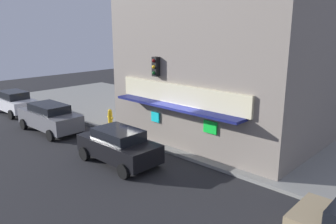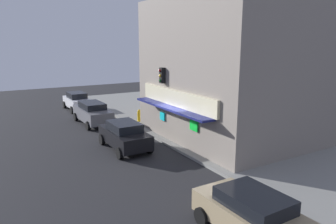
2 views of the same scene
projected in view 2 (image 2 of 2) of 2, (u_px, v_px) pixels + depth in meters
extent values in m
plane|color=#232326|center=(171.00, 148.00, 18.68)|extent=(60.44, 60.44, 0.00)
cube|color=gray|center=(235.00, 135.00, 21.15)|extent=(40.29, 10.09, 0.15)
cube|color=gray|center=(233.00, 69.00, 20.11)|extent=(10.19, 8.31, 8.63)
cube|color=beige|center=(176.00, 98.00, 18.35)|extent=(7.75, 0.16, 0.95)
cube|color=navy|center=(171.00, 108.00, 18.29)|extent=(7.34, 0.90, 0.12)
cube|color=#19D8E5|center=(162.00, 116.00, 20.07)|extent=(0.54, 0.08, 0.51)
cube|color=#19E53F|center=(194.00, 126.00, 17.08)|extent=(0.71, 0.08, 0.56)
cylinder|color=black|center=(166.00, 102.00, 19.80)|extent=(0.18, 0.18, 4.66)
cube|color=black|center=(162.00, 75.00, 19.33)|extent=(0.32, 0.28, 0.95)
sphere|color=maroon|center=(160.00, 71.00, 19.19)|extent=(0.18, 0.18, 0.18)
sphere|color=yellow|center=(160.00, 76.00, 19.25)|extent=(0.18, 0.18, 0.18)
sphere|color=#0F4C19|center=(160.00, 80.00, 19.32)|extent=(0.18, 0.18, 0.18)
cylinder|color=gold|center=(139.00, 117.00, 24.36)|extent=(0.28, 0.28, 0.73)
sphere|color=gold|center=(139.00, 111.00, 24.27)|extent=(0.24, 0.24, 0.24)
cylinder|color=gold|center=(138.00, 116.00, 24.52)|extent=(0.12, 0.10, 0.10)
cylinder|color=gold|center=(140.00, 117.00, 24.18)|extent=(0.12, 0.10, 0.10)
cylinder|color=#2D2D2D|center=(210.00, 145.00, 17.28)|extent=(0.56, 0.56, 0.93)
cylinder|color=brown|center=(237.00, 159.00, 15.21)|extent=(0.17, 0.17, 0.91)
cylinder|color=brown|center=(232.00, 157.00, 15.47)|extent=(0.17, 0.17, 0.91)
cube|color=#334C8C|center=(235.00, 143.00, 15.17)|extent=(0.27, 0.49, 0.66)
sphere|color=tan|center=(236.00, 133.00, 15.07)|extent=(0.22, 0.22, 0.22)
cylinder|color=#334C8C|center=(239.00, 142.00, 15.32)|extent=(0.11, 0.11, 0.59)
cylinder|color=#334C8C|center=(231.00, 144.00, 15.04)|extent=(0.11, 0.11, 0.59)
cube|color=black|center=(125.00, 137.00, 18.42)|extent=(4.08, 1.80, 0.80)
cube|color=black|center=(124.00, 126.00, 18.29)|extent=(2.21, 1.51, 0.48)
cylinder|color=black|center=(149.00, 148.00, 17.75)|extent=(0.64, 0.22, 0.64)
cylinder|color=black|center=(120.00, 153.00, 16.87)|extent=(0.64, 0.22, 0.64)
cylinder|color=black|center=(129.00, 135.00, 20.15)|extent=(0.64, 0.22, 0.64)
cylinder|color=black|center=(102.00, 139.00, 19.27)|extent=(0.64, 0.22, 0.64)
cube|color=#9E8966|center=(253.00, 218.00, 9.92)|extent=(4.09, 1.90, 0.77)
cube|color=black|center=(254.00, 200.00, 9.79)|extent=(2.21, 1.58, 0.45)
cylinder|color=black|center=(242.00, 203.00, 11.65)|extent=(0.64, 0.23, 0.64)
cylinder|color=black|center=(202.00, 216.00, 10.72)|extent=(0.64, 0.23, 0.64)
cube|color=slate|center=(93.00, 114.00, 24.15)|extent=(4.61, 1.84, 0.88)
cube|color=black|center=(92.00, 105.00, 24.00)|extent=(2.50, 1.52, 0.46)
cylinder|color=black|center=(111.00, 123.00, 23.35)|extent=(0.64, 0.23, 0.64)
cylinder|color=black|center=(88.00, 126.00, 22.46)|extent=(0.64, 0.23, 0.64)
cylinder|color=black|center=(97.00, 114.00, 26.02)|extent=(0.64, 0.23, 0.64)
cylinder|color=black|center=(76.00, 117.00, 25.13)|extent=(0.64, 0.23, 0.64)
cube|color=silver|center=(77.00, 102.00, 29.25)|extent=(3.99, 1.72, 0.79)
cube|color=black|center=(77.00, 95.00, 29.11)|extent=(2.16, 1.43, 0.51)
cylinder|color=black|center=(91.00, 108.00, 28.59)|extent=(0.64, 0.23, 0.64)
cylinder|color=black|center=(72.00, 110.00, 27.75)|extent=(0.64, 0.23, 0.64)
cylinder|color=black|center=(82.00, 103.00, 30.92)|extent=(0.64, 0.23, 0.64)
cylinder|color=black|center=(65.00, 105.00, 30.08)|extent=(0.64, 0.23, 0.64)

